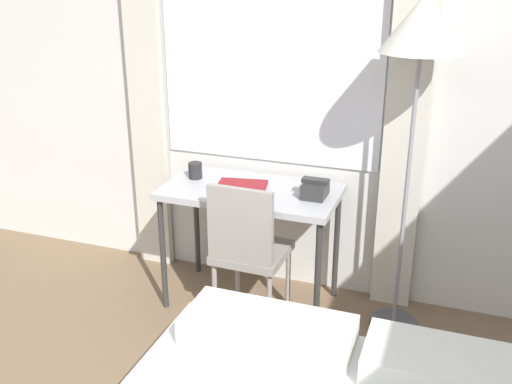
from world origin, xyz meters
TOP-DOWN VIEW (x-y plane):
  - wall_back_with_window at (-0.03, 2.95)m, footprint 5.60×0.13m
  - desk at (-0.22, 2.59)m, footprint 1.05×0.57m
  - desk_chair at (-0.15, 2.33)m, footprint 0.41×0.41m
  - standing_lamp at (0.68, 2.62)m, footprint 0.43×0.43m
  - telephone at (0.17, 2.59)m, footprint 0.15×0.17m
  - book at (-0.28, 2.58)m, footprint 0.32×0.26m
  - mug at (-0.61, 2.65)m, footprint 0.09×0.09m

SIDE VIEW (x-z plane):
  - desk_chair at x=-0.15m, z-range 0.06..0.98m
  - desk at x=-0.22m, z-range 0.31..1.09m
  - book at x=-0.28m, z-range 0.78..0.80m
  - telephone at x=0.17m, z-range 0.77..0.88m
  - mug at x=-0.61m, z-range 0.77..0.87m
  - wall_back_with_window at x=-0.03m, z-range 0.00..2.70m
  - standing_lamp at x=0.68m, z-range 0.72..2.62m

